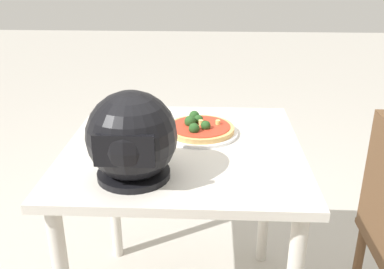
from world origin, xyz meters
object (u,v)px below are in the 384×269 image
at_px(dining_table, 183,174).
at_px(drinking_glass, 115,115).
at_px(motorcycle_helmet, 132,138).
at_px(pizza, 199,127).

xyz_separation_m(dining_table, drinking_glass, (0.27, -0.13, 0.18)).
relative_size(motorcycle_helmet, drinking_glass, 2.13).
bearing_deg(pizza, drinking_glass, -3.26).
height_order(motorcycle_helmet, drinking_glass, motorcycle_helmet).
relative_size(pizza, motorcycle_helmet, 0.94).
height_order(pizza, motorcycle_helmet, motorcycle_helmet).
height_order(dining_table, pizza, pizza).
bearing_deg(drinking_glass, pizza, 176.74).
relative_size(dining_table, motorcycle_helmet, 3.07).
bearing_deg(motorcycle_helmet, drinking_glass, -70.17).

